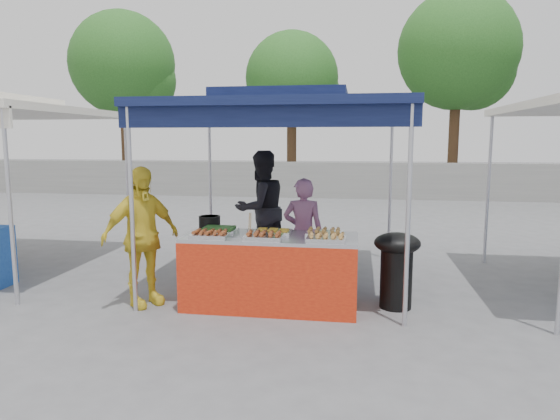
# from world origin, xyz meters

# --- Properties ---
(ground_plane) EXTENTS (80.00, 80.00, 0.00)m
(ground_plane) POSITION_xyz_m (0.00, 0.00, 0.00)
(ground_plane) COLOR #5E5E60
(back_wall) EXTENTS (40.00, 0.25, 1.20)m
(back_wall) POSITION_xyz_m (0.00, 11.00, 0.60)
(back_wall) COLOR gray
(back_wall) RESTS_ON ground_plane
(main_canopy) EXTENTS (3.20, 3.20, 2.57)m
(main_canopy) POSITION_xyz_m (0.00, 0.97, 2.37)
(main_canopy) COLOR silver
(main_canopy) RESTS_ON ground_plane
(tree_0) EXTENTS (3.93, 3.93, 6.76)m
(tree_0) POSITION_xyz_m (-7.81, 12.75, 4.63)
(tree_0) COLOR #442C1A
(tree_0) RESTS_ON ground_plane
(tree_1) EXTENTS (3.51, 3.45, 5.94)m
(tree_1) POSITION_xyz_m (-1.40, 13.31, 4.06)
(tree_1) COLOR #442C1A
(tree_1) RESTS_ON ground_plane
(tree_2) EXTENTS (4.13, 4.13, 7.11)m
(tree_2) POSITION_xyz_m (4.48, 13.14, 4.86)
(tree_2) COLOR #442C1A
(tree_2) RESTS_ON ground_plane
(vendor_table) EXTENTS (2.00, 0.80, 0.85)m
(vendor_table) POSITION_xyz_m (0.00, -0.10, 0.43)
(vendor_table) COLOR red
(vendor_table) RESTS_ON ground_plane
(food_tray_fl) EXTENTS (0.42, 0.30, 0.07)m
(food_tray_fl) POSITION_xyz_m (-0.65, -0.34, 0.88)
(food_tray_fl) COLOR silver
(food_tray_fl) RESTS_ON vendor_table
(food_tray_fm) EXTENTS (0.42, 0.30, 0.07)m
(food_tray_fm) POSITION_xyz_m (-0.04, -0.34, 0.88)
(food_tray_fm) COLOR silver
(food_tray_fm) RESTS_ON vendor_table
(food_tray_fr) EXTENTS (0.42, 0.30, 0.07)m
(food_tray_fr) POSITION_xyz_m (0.66, -0.34, 0.88)
(food_tray_fr) COLOR silver
(food_tray_fr) RESTS_ON vendor_table
(food_tray_bl) EXTENTS (0.42, 0.30, 0.07)m
(food_tray_bl) POSITION_xyz_m (-0.63, -0.03, 0.88)
(food_tray_bl) COLOR silver
(food_tray_bl) RESTS_ON vendor_table
(food_tray_bm) EXTENTS (0.42, 0.30, 0.07)m
(food_tray_bm) POSITION_xyz_m (0.02, -0.04, 0.88)
(food_tray_bm) COLOR silver
(food_tray_bm) RESTS_ON vendor_table
(food_tray_br) EXTENTS (0.42, 0.30, 0.07)m
(food_tray_br) POSITION_xyz_m (0.62, -0.04, 0.88)
(food_tray_br) COLOR silver
(food_tray_br) RESTS_ON vendor_table
(cooking_pot) EXTENTS (0.27, 0.27, 0.16)m
(cooking_pot) POSITION_xyz_m (-0.84, 0.25, 0.93)
(cooking_pot) COLOR black
(cooking_pot) RESTS_ON vendor_table
(skewer_cup) EXTENTS (0.07, 0.07, 0.09)m
(skewer_cup) POSITION_xyz_m (-0.21, -0.22, 0.89)
(skewer_cup) COLOR silver
(skewer_cup) RESTS_ON vendor_table
(wok_burner) EXTENTS (0.53, 0.53, 0.89)m
(wok_burner) POSITION_xyz_m (1.45, 0.09, 0.53)
(wok_burner) COLOR black
(wok_burner) RESTS_ON ground_plane
(crate_left) EXTENTS (0.55, 0.38, 0.33)m
(crate_left) POSITION_xyz_m (-0.37, 0.47, 0.16)
(crate_left) COLOR #1434AA
(crate_left) RESTS_ON ground_plane
(crate_right) EXTENTS (0.54, 0.38, 0.33)m
(crate_right) POSITION_xyz_m (0.41, 0.66, 0.16)
(crate_right) COLOR #1434AA
(crate_right) RESTS_ON ground_plane
(crate_stacked) EXTENTS (0.52, 0.36, 0.31)m
(crate_stacked) POSITION_xyz_m (0.41, 0.66, 0.48)
(crate_stacked) COLOR #1434AA
(crate_stacked) RESTS_ON crate_right
(vendor_woman) EXTENTS (0.53, 0.35, 1.45)m
(vendor_woman) POSITION_xyz_m (0.28, 0.77, 0.73)
(vendor_woman) COLOR #8F5B82
(vendor_woman) RESTS_ON ground_plane
(helper_man) EXTENTS (1.09, 1.09, 1.78)m
(helper_man) POSITION_xyz_m (-0.48, 1.78, 0.89)
(helper_man) COLOR black
(helper_man) RESTS_ON ground_plane
(customer_person) EXTENTS (0.91, 1.01, 1.65)m
(customer_person) POSITION_xyz_m (-1.51, -0.27, 0.82)
(customer_person) COLOR yellow
(customer_person) RESTS_ON ground_plane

